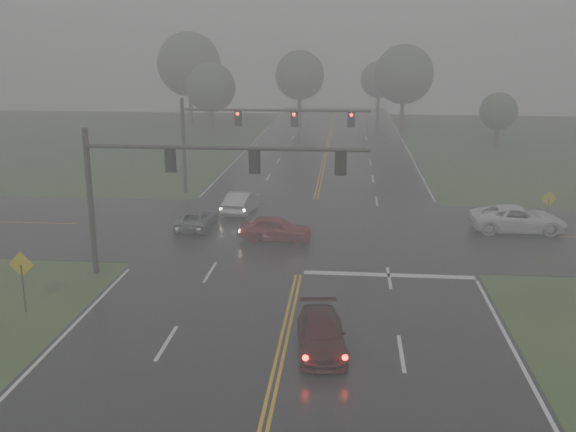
# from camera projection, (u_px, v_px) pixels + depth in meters

# --- Properties ---
(main_road) EXTENTS (18.00, 160.00, 0.02)m
(main_road) POSITION_uv_depth(u_px,v_px,m) (306.00, 240.00, 37.87)
(main_road) COLOR black
(main_road) RESTS_ON ground
(cross_street) EXTENTS (120.00, 14.00, 0.02)m
(cross_street) POSITION_uv_depth(u_px,v_px,m) (309.00, 230.00, 39.79)
(cross_street) COLOR black
(cross_street) RESTS_ON ground
(stop_bar) EXTENTS (8.50, 0.50, 0.01)m
(stop_bar) POSITION_uv_depth(u_px,v_px,m) (389.00, 276.00, 32.07)
(stop_bar) COLOR silver
(stop_bar) RESTS_ON ground
(sedan_maroon) EXTENTS (2.25, 4.54, 1.27)m
(sedan_maroon) POSITION_uv_depth(u_px,v_px,m) (321.00, 349.00, 24.34)
(sedan_maroon) COLOR #320A09
(sedan_maroon) RESTS_ON ground
(sedan_red) EXTENTS (4.29, 1.87, 1.44)m
(sedan_red) POSITION_uv_depth(u_px,v_px,m) (276.00, 240.00, 37.81)
(sedan_red) COLOR maroon
(sedan_red) RESTS_ON ground
(sedan_silver) EXTENTS (2.15, 4.62, 1.47)m
(sedan_silver) POSITION_uv_depth(u_px,v_px,m) (242.00, 213.00, 43.99)
(sedan_silver) COLOR #B9BBC1
(sedan_silver) RESTS_ON ground
(car_grey) EXTENTS (2.12, 4.34, 1.19)m
(car_grey) POSITION_uv_depth(u_px,v_px,m) (197.00, 228.00, 40.25)
(car_grey) COLOR slate
(car_grey) RESTS_ON ground
(pickup_white) EXTENTS (5.83, 2.88, 1.59)m
(pickup_white) POSITION_uv_depth(u_px,v_px,m) (517.00, 231.00, 39.59)
(pickup_white) COLOR white
(pickup_white) RESTS_ON ground
(signal_gantry_near) EXTENTS (13.69, 0.32, 7.35)m
(signal_gantry_near) POSITION_uv_depth(u_px,v_px,m) (174.00, 174.00, 30.66)
(signal_gantry_near) COLOR black
(signal_gantry_near) RESTS_ON ground
(signal_gantry_far) EXTENTS (14.25, 0.37, 7.28)m
(signal_gantry_far) POSITION_uv_depth(u_px,v_px,m) (241.00, 127.00, 48.17)
(signal_gantry_far) COLOR black
(signal_gantry_far) RESTS_ON ground
(sign_diamond_west) EXTENTS (1.14, 0.12, 2.74)m
(sign_diamond_west) POSITION_uv_depth(u_px,v_px,m) (22.00, 272.00, 27.27)
(sign_diamond_west) COLOR black
(sign_diamond_west) RESTS_ON ground
(sign_diamond_east) EXTENTS (0.99, 0.18, 2.39)m
(sign_diamond_east) POSITION_uv_depth(u_px,v_px,m) (548.00, 203.00, 39.90)
(sign_diamond_east) COLOR black
(sign_diamond_east) RESTS_ON ground
(tree_nw_a) EXTENTS (6.12, 6.12, 8.99)m
(tree_nw_a) POSITION_uv_depth(u_px,v_px,m) (211.00, 88.00, 79.28)
(tree_nw_a) COLOR #312820
(tree_nw_a) RESTS_ON ground
(tree_ne_a) EXTENTS (7.60, 7.60, 11.16)m
(tree_ne_a) POSITION_uv_depth(u_px,v_px,m) (404.00, 74.00, 82.36)
(tree_ne_a) COLOR #312820
(tree_ne_a) RESTS_ON ground
(tree_n_mid) EXTENTS (7.03, 7.03, 10.33)m
(tree_n_mid) POSITION_uv_depth(u_px,v_px,m) (300.00, 75.00, 91.55)
(tree_n_mid) COLOR #312820
(tree_n_mid) RESTS_ON ground
(tree_e_near) EXTENTS (4.11, 4.11, 6.04)m
(tree_e_near) POSITION_uv_depth(u_px,v_px,m) (498.00, 111.00, 70.70)
(tree_e_near) COLOR #312820
(tree_e_near) RESTS_ON ground
(tree_nw_b) EXTENTS (8.72, 8.72, 12.81)m
(tree_nw_b) POSITION_uv_depth(u_px,v_px,m) (189.00, 64.00, 88.08)
(tree_nw_b) COLOR #312820
(tree_nw_b) RESTS_ON ground
(tree_n_far) EXTENTS (5.84, 5.84, 8.58)m
(tree_n_far) POSITION_uv_depth(u_px,v_px,m) (379.00, 80.00, 101.14)
(tree_n_far) COLOR #312820
(tree_n_far) RESTS_ON ground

